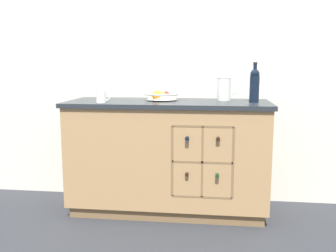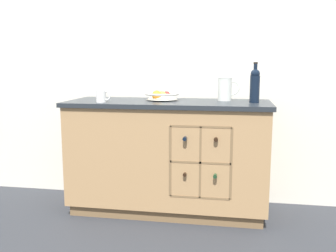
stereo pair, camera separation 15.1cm
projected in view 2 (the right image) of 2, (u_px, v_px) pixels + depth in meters
The scene contains 7 objects.
ground_plane at pixel (168, 210), 3.18m from camera, with size 14.00×14.00×0.00m, color #2D3035.
back_wall at pixel (175, 58), 3.32m from camera, with size 4.40×0.06×2.55m, color silver.
kitchen_island at pixel (168, 156), 3.10m from camera, with size 1.64×0.64×0.93m.
fruit_bowl at pixel (162, 95), 3.09m from camera, with size 0.28×0.28×0.09m.
white_pitcher at pixel (225, 89), 3.06m from camera, with size 0.18×0.12×0.19m.
ceramic_mug at pixel (102, 96), 2.93m from camera, with size 0.12×0.08×0.10m.
standing_wine_bottle at pixel (255, 85), 2.89m from camera, with size 0.08×0.08×0.31m.
Camera 2 is at (0.52, -2.98, 1.22)m, focal length 40.00 mm.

